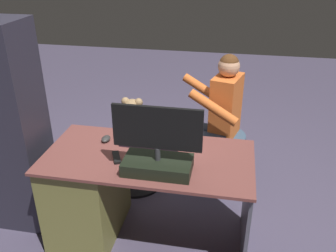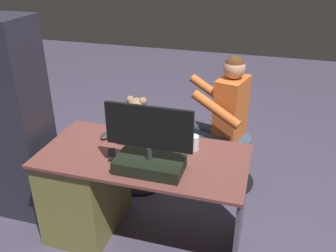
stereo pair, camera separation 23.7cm
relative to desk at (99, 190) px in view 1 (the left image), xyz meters
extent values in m
plane|color=#4D455D|center=(-0.38, -0.34, -0.38)|extent=(10.00, 10.00, 0.00)
cube|color=brown|center=(-0.38, 0.00, 0.33)|extent=(1.42, 0.70, 0.02)
cube|color=olive|center=(0.09, 0.00, -0.03)|extent=(0.45, 0.65, 0.69)
cube|color=#52525D|center=(-1.06, 0.00, -0.03)|extent=(0.02, 0.63, 0.69)
cube|color=black|center=(-0.48, 0.16, 0.38)|extent=(0.43, 0.24, 0.08)
cylinder|color=#333338|center=(-0.48, 0.16, 0.46)|extent=(0.04, 0.04, 0.08)
cube|color=black|center=(-0.48, 0.16, 0.64)|extent=(0.55, 0.02, 0.28)
cube|color=black|center=(-0.48, 0.15, 0.64)|extent=(0.50, 0.00, 0.25)
cube|color=black|center=(-0.36, -0.15, 0.35)|extent=(0.42, 0.14, 0.02)
ellipsoid|color=#302F2E|center=(-0.03, -0.14, 0.35)|extent=(0.06, 0.10, 0.04)
cylinder|color=white|center=(-0.69, -0.16, 0.39)|extent=(0.07, 0.07, 0.11)
cube|color=black|center=(-0.18, 0.07, 0.35)|extent=(0.10, 0.15, 0.02)
cylinder|color=black|center=(-0.08, -0.66, -0.37)|extent=(0.51, 0.51, 0.03)
cylinder|color=gray|center=(-0.08, -0.66, -0.16)|extent=(0.04, 0.04, 0.38)
cylinder|color=#424947|center=(-0.08, -0.66, 0.06)|extent=(0.39, 0.39, 0.06)
ellipsoid|color=#9A7B53|center=(-0.08, -0.66, 0.20)|extent=(0.21, 0.17, 0.22)
sphere|color=#9A7B53|center=(-0.08, -0.66, 0.37)|extent=(0.17, 0.17, 0.17)
sphere|color=beige|center=(-0.08, -0.73, 0.36)|extent=(0.06, 0.06, 0.06)
sphere|color=#9A7B53|center=(-0.14, -0.66, 0.44)|extent=(0.07, 0.07, 0.07)
sphere|color=#9A7B53|center=(-0.02, -0.66, 0.44)|extent=(0.07, 0.07, 0.07)
cylinder|color=#9A7B53|center=(-0.19, -0.70, 0.24)|extent=(0.06, 0.16, 0.11)
cylinder|color=#9A7B53|center=(0.02, -0.70, 0.24)|extent=(0.06, 0.16, 0.11)
cylinder|color=#9A7B53|center=(-0.14, -0.78, 0.13)|extent=(0.07, 0.13, 0.07)
cylinder|color=#9A7B53|center=(-0.03, -0.78, 0.13)|extent=(0.07, 0.13, 0.07)
cylinder|color=black|center=(-0.86, -0.87, -0.37)|extent=(0.52, 0.52, 0.03)
cylinder|color=gray|center=(-0.86, -0.87, -0.16)|extent=(0.04, 0.04, 0.38)
cylinder|color=#3B5571|center=(-0.86, -0.87, 0.06)|extent=(0.40, 0.40, 0.06)
cube|color=orange|center=(-0.86, -0.87, 0.36)|extent=(0.28, 0.36, 0.55)
sphere|color=tan|center=(-0.86, -0.87, 0.72)|extent=(0.18, 0.18, 0.18)
sphere|color=#533219|center=(-0.86, -0.87, 0.74)|extent=(0.17, 0.17, 0.17)
cylinder|color=orange|center=(-0.76, -0.64, 0.45)|extent=(0.43, 0.19, 0.25)
cylinder|color=orange|center=(-0.66, -1.02, 0.45)|extent=(0.43, 0.19, 0.25)
cylinder|color=#2E394B|center=(-0.71, -0.74, 0.11)|extent=(0.36, 0.20, 0.11)
cylinder|color=#2E394B|center=(-0.55, -0.70, -0.14)|extent=(0.10, 0.10, 0.47)
cylinder|color=#2E394B|center=(-0.67, -0.91, 0.11)|extent=(0.36, 0.20, 0.11)
cylinder|color=#2E394B|center=(-0.50, -0.87, -0.14)|extent=(0.10, 0.10, 0.47)
cube|color=#292734|center=(0.65, -0.04, 0.41)|extent=(0.44, 0.36, 1.58)
camera|label=1|loc=(-0.90, 2.04, 1.62)|focal=38.87mm
camera|label=2|loc=(-1.13, 1.99, 1.62)|focal=38.87mm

